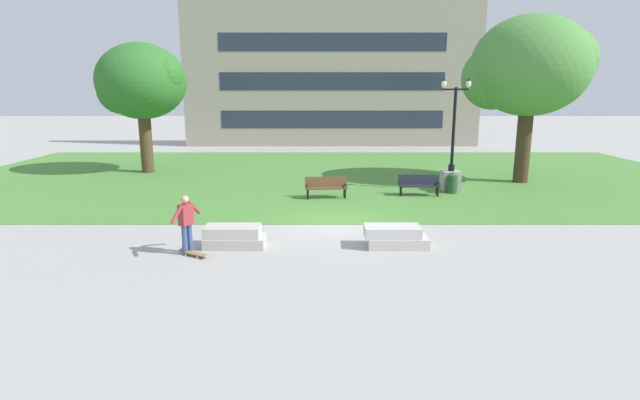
{
  "coord_description": "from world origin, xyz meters",
  "views": [
    {
      "loc": [
        -0.56,
        -16.79,
        4.65
      ],
      "look_at": [
        -0.6,
        -1.4,
        1.2
      ],
      "focal_mm": 28.0,
      "sensor_mm": 36.0,
      "label": 1
    }
  ],
  "objects_px": {
    "concrete_block_left": "(397,237)",
    "park_bench_near_right": "(421,184)",
    "skateboard": "(196,253)",
    "lamp_post_center": "(453,168)",
    "concrete_block_center": "(235,237)",
    "trash_bin": "(454,182)",
    "park_bench_near_left": "(328,186)",
    "person_skateboarder": "(188,221)"
  },
  "relations": [
    {
      "from": "concrete_block_left",
      "to": "skateboard",
      "type": "relative_size",
      "value": 1.93
    },
    {
      "from": "skateboard",
      "to": "lamp_post_center",
      "type": "bearing_deg",
      "value": 44.08
    },
    {
      "from": "park_bench_near_left",
      "to": "park_bench_near_right",
      "type": "xyz_separation_m",
      "value": [
        4.11,
        0.53,
        0.0
      ]
    },
    {
      "from": "park_bench_near_left",
      "to": "trash_bin",
      "type": "xyz_separation_m",
      "value": [
        5.71,
        1.02,
        -0.04
      ]
    },
    {
      "from": "skateboard",
      "to": "park_bench_near_right",
      "type": "distance_m",
      "value": 11.42
    },
    {
      "from": "park_bench_near_left",
      "to": "park_bench_near_right",
      "type": "relative_size",
      "value": 1.01
    },
    {
      "from": "trash_bin",
      "to": "lamp_post_center",
      "type": "bearing_deg",
      "value": 80.99
    },
    {
      "from": "person_skateboarder",
      "to": "park_bench_near_right",
      "type": "xyz_separation_m",
      "value": [
        8.18,
        7.95,
        -0.43
      ]
    },
    {
      "from": "concrete_block_center",
      "to": "concrete_block_left",
      "type": "relative_size",
      "value": 0.95
    },
    {
      "from": "concrete_block_left",
      "to": "concrete_block_center",
      "type": "bearing_deg",
      "value": 179.87
    },
    {
      "from": "person_skateboarder",
      "to": "trash_bin",
      "type": "xyz_separation_m",
      "value": [
        9.78,
        8.45,
        -0.47
      ]
    },
    {
      "from": "park_bench_near_left",
      "to": "lamp_post_center",
      "type": "relative_size",
      "value": 0.36
    },
    {
      "from": "concrete_block_center",
      "to": "park_bench_near_right",
      "type": "relative_size",
      "value": 0.99
    },
    {
      "from": "concrete_block_center",
      "to": "trash_bin",
      "type": "xyz_separation_m",
      "value": [
        8.56,
        7.79,
        0.2
      ]
    },
    {
      "from": "person_skateboarder",
      "to": "lamp_post_center",
      "type": "bearing_deg",
      "value": 42.65
    },
    {
      "from": "concrete_block_center",
      "to": "lamp_post_center",
      "type": "bearing_deg",
      "value": 44.29
    },
    {
      "from": "park_bench_near_left",
      "to": "concrete_block_left",
      "type": "bearing_deg",
      "value": -73.65
    },
    {
      "from": "concrete_block_center",
      "to": "park_bench_near_left",
      "type": "xyz_separation_m",
      "value": [
        2.85,
        6.77,
        0.23
      ]
    },
    {
      "from": "lamp_post_center",
      "to": "trash_bin",
      "type": "relative_size",
      "value": 5.3
    },
    {
      "from": "person_skateboarder",
      "to": "park_bench_near_left",
      "type": "relative_size",
      "value": 0.93
    },
    {
      "from": "park_bench_near_left",
      "to": "trash_bin",
      "type": "relative_size",
      "value": 1.92
    },
    {
      "from": "park_bench_near_right",
      "to": "trash_bin",
      "type": "bearing_deg",
      "value": 17.13
    },
    {
      "from": "concrete_block_center",
      "to": "skateboard",
      "type": "xyz_separation_m",
      "value": [
        -0.98,
        -0.89,
        -0.22
      ]
    },
    {
      "from": "skateboard",
      "to": "park_bench_near_right",
      "type": "relative_size",
      "value": 0.54
    },
    {
      "from": "concrete_block_center",
      "to": "person_skateboarder",
      "type": "relative_size",
      "value": 1.05
    },
    {
      "from": "skateboard",
      "to": "lamp_post_center",
      "type": "height_order",
      "value": "lamp_post_center"
    },
    {
      "from": "concrete_block_center",
      "to": "lamp_post_center",
      "type": "xyz_separation_m",
      "value": [
        8.66,
        8.45,
        0.74
      ]
    },
    {
      "from": "lamp_post_center",
      "to": "trash_bin",
      "type": "distance_m",
      "value": 0.86
    },
    {
      "from": "concrete_block_center",
      "to": "skateboard",
      "type": "height_order",
      "value": "concrete_block_center"
    },
    {
      "from": "concrete_block_center",
      "to": "person_skateboarder",
      "type": "distance_m",
      "value": 1.53
    },
    {
      "from": "concrete_block_left",
      "to": "skateboard",
      "type": "xyz_separation_m",
      "value": [
        -5.82,
        -0.88,
        -0.22
      ]
    },
    {
      "from": "skateboard",
      "to": "park_bench_near_left",
      "type": "xyz_separation_m",
      "value": [
        3.83,
        7.66,
        0.45
      ]
    },
    {
      "from": "concrete_block_center",
      "to": "park_bench_near_right",
      "type": "height_order",
      "value": "park_bench_near_right"
    },
    {
      "from": "concrete_block_center",
      "to": "trash_bin",
      "type": "bearing_deg",
      "value": 42.32
    },
    {
      "from": "trash_bin",
      "to": "park_bench_near_right",
      "type": "bearing_deg",
      "value": -162.87
    },
    {
      "from": "concrete_block_left",
      "to": "park_bench_near_right",
      "type": "xyz_separation_m",
      "value": [
        2.12,
        7.31,
        0.23
      ]
    },
    {
      "from": "person_skateboarder",
      "to": "trash_bin",
      "type": "distance_m",
      "value": 12.93
    },
    {
      "from": "person_skateboarder",
      "to": "skateboard",
      "type": "bearing_deg",
      "value": -45.17
    },
    {
      "from": "concrete_block_left",
      "to": "trash_bin",
      "type": "relative_size",
      "value": 1.98
    },
    {
      "from": "concrete_block_left",
      "to": "park_bench_near_left",
      "type": "xyz_separation_m",
      "value": [
        -1.99,
        6.78,
        0.23
      ]
    },
    {
      "from": "person_skateboarder",
      "to": "lamp_post_center",
      "type": "height_order",
      "value": "lamp_post_center"
    },
    {
      "from": "concrete_block_left",
      "to": "person_skateboarder",
      "type": "distance_m",
      "value": 6.13
    }
  ]
}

